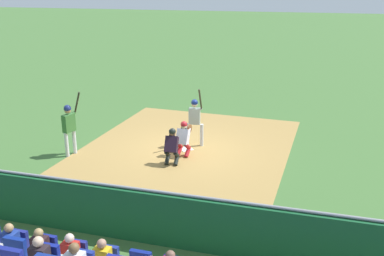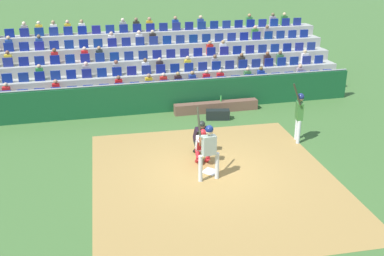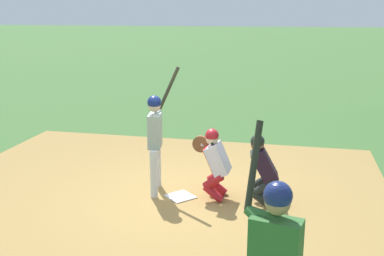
{
  "view_description": "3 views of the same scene",
  "coord_description": "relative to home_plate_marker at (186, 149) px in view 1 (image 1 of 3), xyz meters",
  "views": [
    {
      "loc": [
        4.36,
        -14.53,
        5.91
      ],
      "look_at": [
        0.23,
        -0.0,
        0.86
      ],
      "focal_mm": 40.97,
      "sensor_mm": 36.0,
      "label": 1
    },
    {
      "loc": [
        3.76,
        12.79,
        6.78
      ],
      "look_at": [
        0.48,
        -0.46,
        1.38
      ],
      "focal_mm": 43.4,
      "sensor_mm": 36.0,
      "label": 2
    },
    {
      "loc": [
        -7.61,
        -1.55,
        3.3
      ],
      "look_at": [
        0.14,
        -0.19,
        1.26
      ],
      "focal_mm": 43.44,
      "sensor_mm": 36.0,
      "label": 3
    }
  ],
  "objects": [
    {
      "name": "on_deck_batter",
      "position": [
        -3.8,
        -1.62,
        1.15
      ],
      "size": [
        0.61,
        0.56,
        2.3
      ],
      "color": "silver",
      "rests_on": "ground_plane"
    },
    {
      "name": "catcher_crouching",
      "position": [
        0.1,
        -0.6,
        0.7
      ],
      "size": [
        0.49,
        0.72,
        1.29
      ],
      "color": "#AF1B23",
      "rests_on": "ground_plane"
    },
    {
      "name": "batter_at_plate",
      "position": [
        0.2,
        0.49,
        1.11
      ],
      "size": [
        0.69,
        0.55,
        2.3
      ],
      "color": "silver",
      "rests_on": "ground_plane"
    },
    {
      "name": "ground_plane",
      "position": [
        0.0,
        0.0,
        -0.02
      ],
      "size": [
        160.0,
        160.0,
        0.0
      ],
      "primitive_type": "plane",
      "color": "#406831"
    },
    {
      "name": "home_plate_umpire",
      "position": [
        -0.07,
        -1.43,
        0.67
      ],
      "size": [
        0.48,
        0.51,
        1.27
      ],
      "color": "black",
      "rests_on": "ground_plane"
    },
    {
      "name": "home_plate_marker",
      "position": [
        0.0,
        0.0,
        0.0
      ],
      "size": [
        0.62,
        0.62,
        0.02
      ],
      "primitive_type": "cube",
      "rotation": [
        0.0,
        0.0,
        0.79
      ],
      "color": "white",
      "rests_on": "infield_dirt_patch"
    },
    {
      "name": "dugout_bench",
      "position": [
        -1.85,
        -5.51,
        0.2
      ],
      "size": [
        3.71,
        0.4,
        0.44
      ],
      "primitive_type": "cube",
      "color": "brown",
      "rests_on": "ground_plane"
    },
    {
      "name": "infield_dirt_patch",
      "position": [
        0.0,
        0.5,
        -0.01
      ],
      "size": [
        7.84,
        8.81,
        0.01
      ],
      "primitive_type": "cube",
      "rotation": [
        0.0,
        0.0,
        -0.04
      ],
      "color": "#A27E44",
      "rests_on": "ground_plane"
    },
    {
      "name": "dugout_wall",
      "position": [
        0.0,
        -6.06,
        0.65
      ],
      "size": [
        16.71,
        0.24,
        1.39
      ],
      "color": "#154F2A",
      "rests_on": "ground_plane"
    },
    {
      "name": "equipment_duffel_bag",
      "position": [
        -1.63,
        -4.56,
        0.19
      ],
      "size": [
        1.02,
        0.55,
        0.42
      ],
      "primitive_type": "cube",
      "rotation": [
        0.0,
        0.0,
        -0.21
      ],
      "color": "black",
      "rests_on": "ground_plane"
    },
    {
      "name": "water_bottle_on_bench",
      "position": [
        -2.07,
        -5.55,
        0.55
      ],
      "size": [
        0.07,
        0.07,
        0.25
      ],
      "primitive_type": "cylinder",
      "color": "green",
      "rests_on": "dugout_bench"
    }
  ]
}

